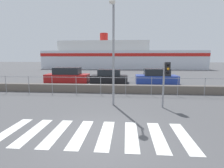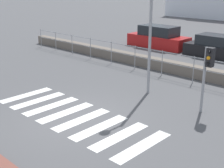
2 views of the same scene
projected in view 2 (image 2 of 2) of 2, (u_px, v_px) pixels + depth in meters
name	position (u px, v px, depth m)	size (l,w,h in m)	color
ground_plane	(78.00, 118.00, 11.12)	(160.00, 160.00, 0.00)	#4C4C4F
crosswalk	(74.00, 116.00, 11.27)	(6.75, 2.40, 0.01)	silver
seawall	(186.00, 70.00, 16.06)	(25.99, 0.55, 0.59)	#6B6056
harbor_fence	(177.00, 62.00, 15.28)	(23.43, 0.04, 1.32)	gray
traffic_light_far	(208.00, 66.00, 11.01)	(0.34, 0.32, 2.45)	gray
streetlamp	(148.00, 12.00, 12.40)	(0.32, 1.12, 5.51)	gray
parked_car_red	(158.00, 38.00, 22.95)	(4.56, 1.76, 1.58)	#B21919
parked_car_black	(216.00, 48.00, 20.01)	(3.82, 1.75, 1.40)	black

